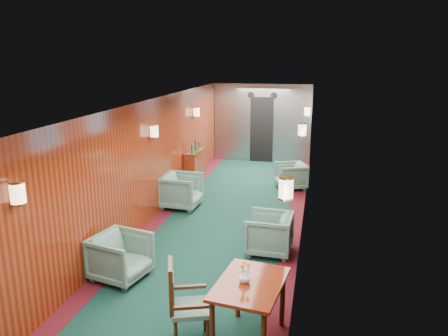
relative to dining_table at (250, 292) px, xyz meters
name	(u,v)px	position (x,y,z in m)	size (l,w,h in m)	color
room	(219,148)	(-1.06, 3.01, 0.99)	(12.00, 12.10, 2.40)	#0D3026
bulkhead	(262,123)	(-1.06, 8.92, 0.54)	(2.98, 0.17, 2.39)	#9FA1A6
windows_right	(304,159)	(0.43, 3.26, 0.81)	(0.02, 8.60, 0.80)	#AAABB1
wall_sconces	(225,134)	(-1.06, 3.58, 1.15)	(2.97, 7.97, 0.25)	beige
dining_table	(250,292)	(0.00, 0.00, 0.00)	(0.85, 1.11, 0.76)	maroon
side_chair	(182,300)	(-0.75, -0.17, -0.09)	(0.56, 0.58, 1.01)	#1E463E
credenza	(195,167)	(-2.40, 6.04, -0.19)	(0.31, 0.98, 1.15)	maroon
flower_vase	(245,276)	(-0.06, -0.01, 0.20)	(0.14, 0.14, 0.15)	silver
armchair_left_near	(121,257)	(-2.10, 1.07, -0.30)	(0.73, 0.76, 0.69)	#1E463E
armchair_left_far	(181,191)	(-2.18, 4.25, -0.27)	(0.80, 0.82, 0.75)	#1E463E
armchair_right_near	(269,234)	(-0.06, 2.41, -0.30)	(0.73, 0.75, 0.68)	#1E463E
armchair_right_far	(291,176)	(0.04, 6.16, -0.32)	(0.69, 0.71, 0.65)	#1E463E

